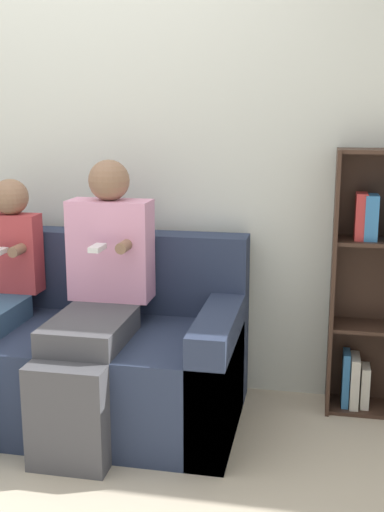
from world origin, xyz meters
TOP-DOWN VIEW (x-y plane):
  - back_wall at (0.00, 0.97)m, footprint 10.00×0.06m
  - couch at (-0.12, 0.52)m, footprint 2.17×0.84m
  - adult_seated at (0.33, 0.40)m, footprint 0.39×0.78m
  - bookshelf at (1.59, 0.84)m, footprint 0.43×0.25m

SIDE VIEW (x-z plane):
  - couch at x=-0.12m, z-range -0.13..0.72m
  - adult_seated at x=0.33m, z-range 0.02..1.25m
  - bookshelf at x=1.59m, z-range 0.03..1.32m
  - back_wall at x=0.00m, z-range 0.00..2.55m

